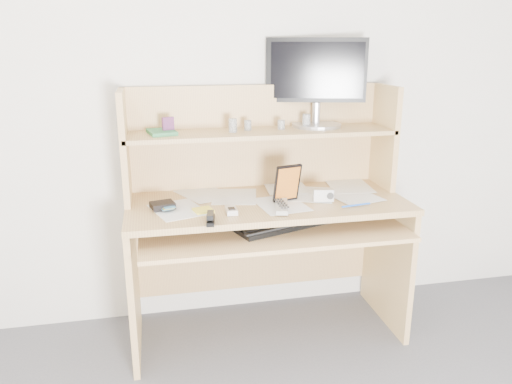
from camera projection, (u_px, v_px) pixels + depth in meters
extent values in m
cube|color=silver|center=(254.00, 94.00, 2.67)|extent=(3.60, 0.04, 2.50)
cube|color=tan|center=(267.00, 203.00, 2.52)|extent=(1.40, 0.60, 0.03)
cube|color=tan|center=(133.00, 283.00, 2.49)|extent=(0.03, 0.56, 0.72)
cube|color=tan|center=(387.00, 260.00, 2.76)|extent=(0.03, 0.56, 0.72)
cube|color=tan|center=(256.00, 253.00, 2.90)|extent=(1.34, 0.02, 0.41)
cube|color=tan|center=(273.00, 229.00, 2.43)|extent=(1.28, 0.55, 0.02)
cube|color=tan|center=(256.00, 136.00, 2.71)|extent=(1.40, 0.02, 0.55)
cube|color=tan|center=(125.00, 147.00, 2.44)|extent=(0.03, 0.30, 0.55)
cube|color=tan|center=(384.00, 136.00, 2.71)|extent=(0.03, 0.30, 0.55)
cube|color=tan|center=(261.00, 133.00, 2.56)|extent=(1.38, 0.30, 0.02)
cube|color=white|center=(267.00, 200.00, 2.51)|extent=(1.32, 0.54, 0.01)
cube|color=black|center=(282.00, 225.00, 2.44)|extent=(0.50, 0.32, 0.02)
cube|color=black|center=(282.00, 221.00, 2.43)|extent=(0.47, 0.30, 0.01)
cube|color=#9C9C97|center=(282.00, 206.00, 2.38)|extent=(0.10, 0.21, 0.02)
cube|color=silver|center=(231.00, 210.00, 2.32)|extent=(0.05, 0.09, 0.02)
cube|color=black|center=(211.00, 217.00, 2.20)|extent=(0.05, 0.13, 0.04)
cube|color=black|center=(162.00, 205.00, 2.38)|extent=(0.13, 0.11, 0.03)
cube|color=yellow|center=(203.00, 210.00, 2.35)|extent=(0.10, 0.10, 0.01)
cube|color=#A7A7A9|center=(323.00, 195.00, 2.48)|extent=(0.11, 0.06, 0.06)
cube|color=black|center=(287.00, 183.00, 2.45)|extent=(0.13, 0.05, 0.19)
cylinder|color=blue|center=(356.00, 205.00, 2.41)|extent=(0.16, 0.04, 0.01)
cube|color=#A7161A|center=(168.00, 125.00, 2.47)|extent=(0.06, 0.04, 0.08)
cube|color=#338150|center=(162.00, 132.00, 2.47)|extent=(0.16, 0.19, 0.02)
cylinder|color=black|center=(248.00, 125.00, 2.56)|extent=(0.04, 0.04, 0.05)
cylinder|color=silver|center=(233.00, 125.00, 2.50)|extent=(0.05, 0.05, 0.07)
cylinder|color=black|center=(281.00, 125.00, 2.59)|extent=(0.04, 0.04, 0.05)
cylinder|color=white|center=(306.00, 121.00, 2.63)|extent=(0.04, 0.04, 0.07)
cylinder|color=#B3B2B8|center=(316.00, 125.00, 2.68)|extent=(0.27, 0.27, 0.02)
cylinder|color=#B3B2B8|center=(316.00, 113.00, 2.67)|extent=(0.04, 0.04, 0.11)
cube|color=black|center=(316.00, 70.00, 2.62)|extent=(0.52, 0.16, 0.33)
cube|color=black|center=(317.00, 70.00, 2.61)|extent=(0.47, 0.13, 0.29)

